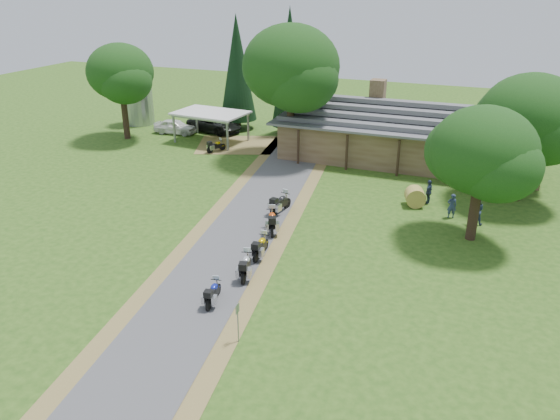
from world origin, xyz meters
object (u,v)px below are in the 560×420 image
at_px(motorcycle_row_d, 272,220).
at_px(motorcycle_row_a, 213,292).
at_px(silo, 138,95).
at_px(lodge, 409,130).
at_px(carport, 211,127).
at_px(car_white_sedan, 175,125).
at_px(motorcycle_row_b, 246,265).
at_px(motorcycle_row_c, 261,245).
at_px(hay_bale, 415,197).
at_px(car_dark_suv, 214,120).
at_px(motorcycle_row_e, 281,202).
at_px(motorcycle_carport_a, 216,145).

bearing_deg(motorcycle_row_d, motorcycle_row_a, 159.99).
bearing_deg(motorcycle_row_a, silo, 30.71).
relative_size(lodge, carport, 3.38).
distance_m(carport, car_white_sedan, 4.77).
bearing_deg(car_white_sedan, lodge, -93.72).
bearing_deg(motorcycle_row_b, silo, 27.87).
relative_size(lodge, silo, 3.61).
height_order(car_white_sedan, motorcycle_row_c, car_white_sedan).
bearing_deg(hay_bale, car_dark_suv, 150.58).
relative_size(carport, motorcycle_row_b, 3.28).
height_order(motorcycle_row_a, hay_bale, hay_bale).
relative_size(motorcycle_row_b, motorcycle_row_e, 0.96).
xyz_separation_m(motorcycle_row_a, motorcycle_row_e, (-0.95, 11.03, 0.12)).
bearing_deg(car_white_sedan, motorcycle_row_d, -138.78).
bearing_deg(car_dark_suv, lodge, -83.78).
xyz_separation_m(car_white_sedan, hay_bale, (24.36, -9.92, -0.23)).
height_order(carport, motorcycle_row_c, carport).
bearing_deg(silo, motorcycle_row_b, -46.51).
relative_size(carport, motorcycle_row_c, 3.36).
bearing_deg(motorcycle_row_a, motorcycle_row_b, -17.29).
bearing_deg(motorcycle_row_d, car_white_sedan, 22.35).
distance_m(car_dark_suv, motorcycle_row_d, 23.52).
bearing_deg(lodge, motorcycle_row_b, -101.04).
bearing_deg(hay_bale, motorcycle_row_c, -123.06).
height_order(motorcycle_row_d, motorcycle_carport_a, motorcycle_row_d).
xyz_separation_m(lodge, motorcycle_row_e, (-5.73, -14.22, -1.76)).
xyz_separation_m(car_white_sedan, motorcycle_row_e, (16.48, -14.18, -0.18)).
bearing_deg(hay_bale, motorcycle_row_d, -135.82).
relative_size(motorcycle_row_e, motorcycle_carport_a, 1.18).
relative_size(motorcycle_row_d, motorcycle_row_e, 1.05).
xyz_separation_m(motorcycle_row_d, motorcycle_carport_a, (-10.58, 13.14, -0.14)).
height_order(motorcycle_row_b, motorcycle_row_e, motorcycle_row_e).
height_order(carport, motorcycle_row_a, carport).
bearing_deg(motorcycle_row_c, lodge, -16.07).
bearing_deg(silo, motorcycle_carport_a, -26.57).
xyz_separation_m(lodge, motorcycle_row_b, (-4.39, -22.49, -1.79)).
distance_m(carport, motorcycle_row_e, 17.64).
bearing_deg(car_dark_suv, silo, 101.67).
height_order(motorcycle_row_c, motorcycle_carport_a, motorcycle_row_c).
relative_size(car_white_sedan, motorcycle_carport_a, 3.08).
bearing_deg(silo, car_dark_suv, -0.44).
bearing_deg(motorcycle_carport_a, car_white_sedan, 85.41).
xyz_separation_m(motorcycle_row_d, hay_bale, (7.31, 7.10, -0.08)).
bearing_deg(car_white_sedan, motorcycle_row_e, -134.53).
bearing_deg(lodge, silo, 175.81).
bearing_deg(motorcycle_row_d, lodge, -39.54).
distance_m(lodge, motorcycle_row_c, 20.81).
distance_m(car_dark_suv, motorcycle_row_a, 30.71).
height_order(motorcycle_row_d, motorcycle_row_e, motorcycle_row_d).
bearing_deg(motorcycle_row_e, car_dark_suv, 50.39).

